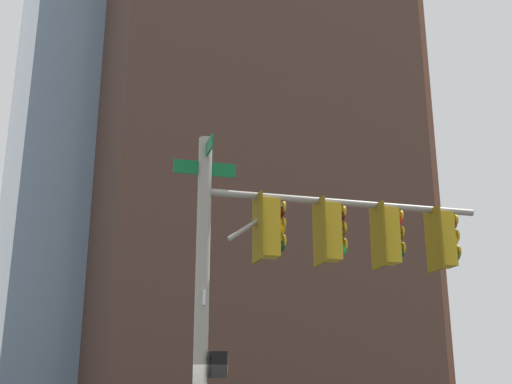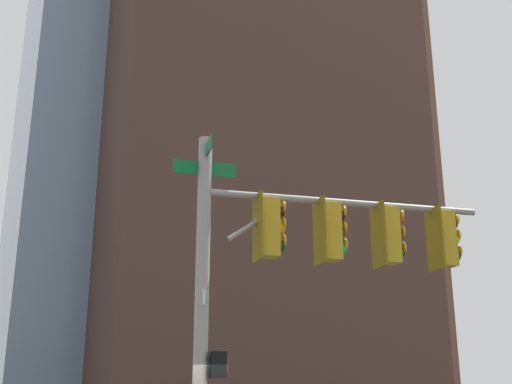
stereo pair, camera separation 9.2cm
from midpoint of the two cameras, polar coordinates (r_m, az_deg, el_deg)
signal_pole_assembly at (r=11.20m, az=4.87°, el=-5.84°), size 1.49×5.61×6.28m
building_brick_nearside at (r=51.74m, az=-3.77°, el=12.06°), size 27.74×18.27×54.30m
building_brick_midblock at (r=56.07m, az=2.59°, el=0.06°), size 21.37×16.27×36.94m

